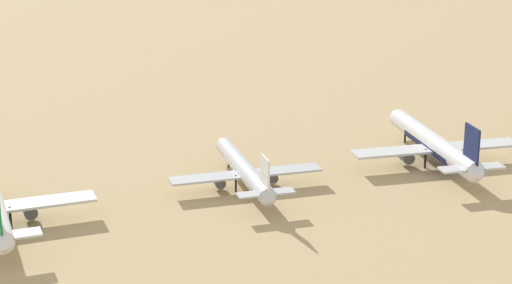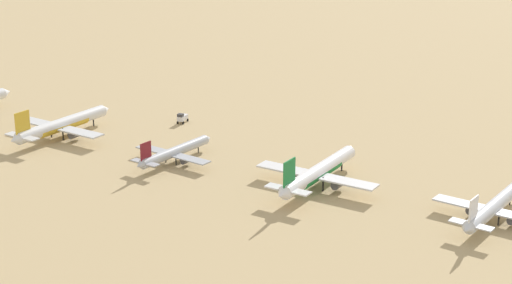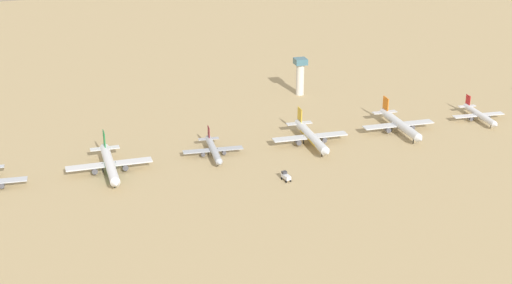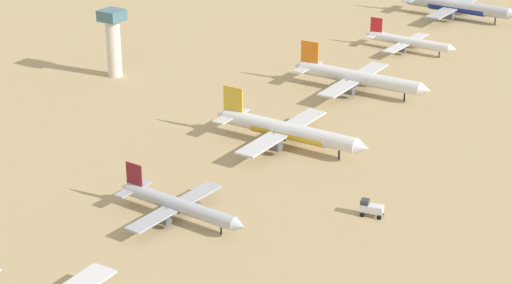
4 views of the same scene
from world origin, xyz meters
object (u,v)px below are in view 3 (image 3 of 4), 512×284
at_px(parked_jet_4, 213,150).
at_px(control_tower, 300,74).
at_px(parked_jet_6, 399,124).
at_px(parked_jet_7, 479,115).
at_px(service_truck, 286,176).
at_px(parked_jet_5, 311,136).
at_px(parked_jet_3, 110,164).

xyz_separation_m(parked_jet_4, control_tower, (-81.11, 71.30, 9.34)).
distance_m(parked_jet_4, parked_jet_6, 100.97).
bearing_deg(parked_jet_7, parked_jet_6, -84.47).
bearing_deg(parked_jet_7, service_truck, -69.62).
relative_size(parked_jet_5, parked_jet_7, 1.31).
relative_size(parked_jet_3, control_tower, 2.15).
bearing_deg(service_truck, parked_jet_4, -144.93).
height_order(parked_jet_5, control_tower, control_tower).
bearing_deg(parked_jet_3, parked_jet_7, 95.11).
bearing_deg(parked_jet_6, parked_jet_4, -86.71).
xyz_separation_m(parked_jet_7, service_truck, (46.64, -125.57, -1.46)).
bearing_deg(parked_jet_4, service_truck, 35.07).
bearing_deg(parked_jet_4, control_tower, 138.68).
xyz_separation_m(parked_jet_5, parked_jet_6, (-4.33, 50.51, 0.08)).
distance_m(parked_jet_3, parked_jet_5, 100.68).
xyz_separation_m(parked_jet_3, parked_jet_4, (-7.31, 50.01, -1.14)).
relative_size(parked_jet_3, parked_jet_7, 1.33).
distance_m(parked_jet_3, parked_jet_7, 201.65).
distance_m(parked_jet_3, parked_jet_4, 50.55).
xyz_separation_m(parked_jet_4, parked_jet_6, (-5.79, 100.80, 1.15)).
distance_m(parked_jet_5, service_truck, 45.12).
height_order(parked_jet_4, parked_jet_5, parked_jet_5).
height_order(parked_jet_5, parked_jet_6, parked_jet_6).
bearing_deg(parked_jet_6, service_truck, -61.04).
distance_m(parked_jet_6, service_truck, 86.36).
height_order(parked_jet_3, parked_jet_5, parked_jet_3).
relative_size(parked_jet_3, parked_jet_6, 1.01).
xyz_separation_m(parked_jet_6, parked_jet_7, (-4.84, 50.04, -1.14)).
distance_m(parked_jet_4, parked_jet_7, 151.21).
relative_size(parked_jet_4, parked_jet_7, 1.00).
bearing_deg(parked_jet_5, parked_jet_7, 95.22).
height_order(parked_jet_6, service_truck, parked_jet_6).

